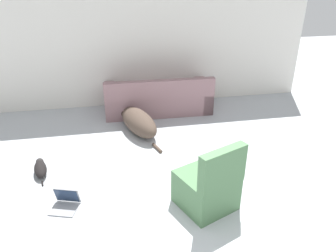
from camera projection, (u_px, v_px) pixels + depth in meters
wall_back at (139, 38)px, 6.48m from camera, size 7.01×0.06×2.77m
couch at (158, 99)px, 6.57m from camera, size 2.11×0.88×0.76m
dog at (137, 120)px, 5.85m from camera, size 0.79×1.62×0.40m
cat at (40, 168)px, 4.69m from camera, size 0.26×0.63×0.16m
laptop_open at (66, 201)px, 4.05m from camera, size 0.39×0.37×0.24m
side_chair at (208, 186)px, 3.95m from camera, size 0.81×0.82×0.92m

